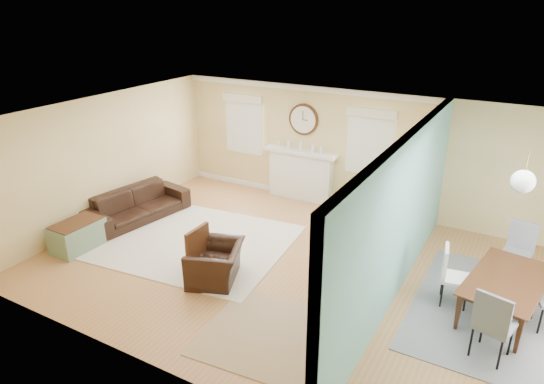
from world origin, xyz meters
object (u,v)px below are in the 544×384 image
(eames_chair, at_px, (216,263))
(credenza, at_px, (393,236))
(sofa, at_px, (137,205))
(green_chair, at_px, (361,208))
(dining_table, at_px, (506,298))

(eames_chair, bearing_deg, credenza, 112.43)
(sofa, height_order, green_chair, green_chair)
(credenza, bearing_deg, dining_table, -24.87)
(credenza, bearing_deg, green_chair, 133.26)
(green_chair, distance_m, credenza, 1.37)
(credenza, bearing_deg, eames_chair, -136.50)
(sofa, distance_m, credenza, 5.22)
(sofa, xyz_separation_m, credenza, (5.11, 1.04, 0.08))
(eames_chair, xyz_separation_m, credenza, (2.30, 2.18, 0.09))
(green_chair, distance_m, dining_table, 3.47)
(green_chair, xyz_separation_m, credenza, (0.94, -1.00, 0.04))
(credenza, bearing_deg, sofa, -168.46)
(credenza, relative_size, dining_table, 0.89)
(green_chair, bearing_deg, credenza, 141.10)
(eames_chair, relative_size, dining_table, 0.56)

